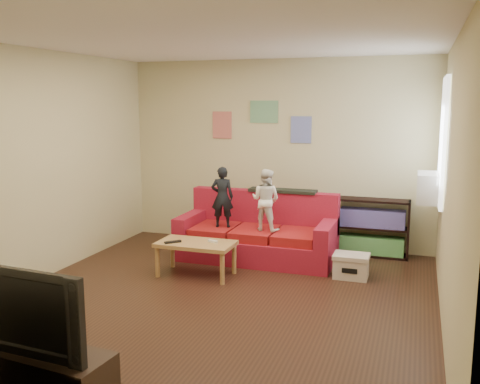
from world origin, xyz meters
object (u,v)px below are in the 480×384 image
(file_box, at_px, (351,266))
(child_a, at_px, (222,197))
(tv_stand, at_px, (36,377))
(child_b, at_px, (266,200))
(television, at_px, (31,307))
(sofa, at_px, (258,236))
(bookshelf, at_px, (372,230))
(coffee_table, at_px, (196,247))

(file_box, bearing_deg, child_a, 171.02)
(child_a, relative_size, tv_stand, 0.71)
(child_b, relative_size, tv_stand, 0.70)
(file_box, height_order, television, television)
(sofa, bearing_deg, television, -96.10)
(sofa, distance_m, child_a, 0.72)
(child_a, bearing_deg, file_box, 157.37)
(bookshelf, distance_m, file_box, 1.09)
(child_b, distance_m, coffee_table, 1.13)
(sofa, height_order, file_box, sofa)
(sofa, xyz_separation_m, child_b, (0.15, -0.17, 0.53))
(child_a, distance_m, file_box, 1.91)
(sofa, xyz_separation_m, child_a, (-0.45, -0.17, 0.54))
(sofa, bearing_deg, child_a, -159.32)
(bookshelf, height_order, television, television)
(child_a, xyz_separation_m, child_b, (0.60, 0.00, -0.00))
(child_a, relative_size, file_box, 1.94)
(child_b, distance_m, file_box, 1.37)
(child_b, relative_size, television, 0.78)
(coffee_table, xyz_separation_m, bookshelf, (1.95, 1.57, -0.01))
(child_b, distance_m, bookshelf, 1.59)
(bookshelf, relative_size, tv_stand, 0.86)
(tv_stand, bearing_deg, file_box, 69.24)
(bookshelf, xyz_separation_m, television, (-1.86, -4.55, 0.38))
(bookshelf, bearing_deg, tv_stand, -112.28)
(child_a, height_order, tv_stand, child_a)
(coffee_table, distance_m, tv_stand, 2.99)
(coffee_table, relative_size, television, 0.89)
(coffee_table, relative_size, file_box, 2.20)
(sofa, relative_size, child_a, 2.54)
(television, bearing_deg, child_a, 94.45)
(child_a, distance_m, bookshelf, 2.11)
(bookshelf, bearing_deg, sofa, -157.08)
(sofa, distance_m, bookshelf, 1.57)
(child_a, height_order, bookshelf, child_a)
(file_box, xyz_separation_m, television, (-1.72, -3.49, 0.58))
(child_b, relative_size, bookshelf, 0.82)
(coffee_table, height_order, tv_stand, tv_stand)
(coffee_table, height_order, file_box, coffee_table)
(coffee_table, relative_size, tv_stand, 0.81)
(sofa, relative_size, coffee_table, 2.23)
(child_a, bearing_deg, television, 76.83)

